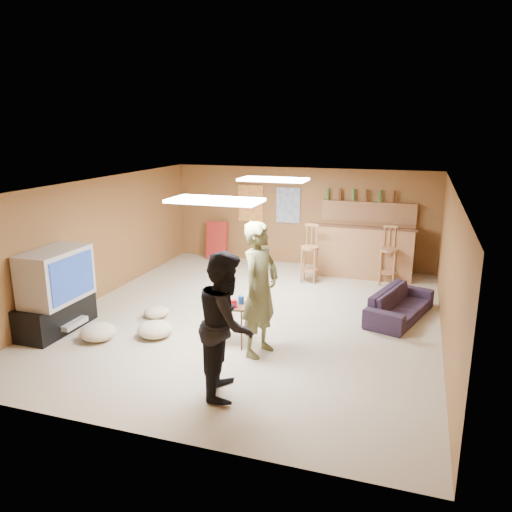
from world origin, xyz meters
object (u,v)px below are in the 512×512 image
(person_black, at_px, (226,324))
(tv_body, at_px, (56,276))
(tray_table, at_px, (232,325))
(bar_counter, at_px, (364,251))
(sofa, at_px, (400,304))
(person_olive, at_px, (260,289))

(person_black, bearing_deg, tv_body, 58.91)
(tv_body, relative_size, tray_table, 1.80)
(bar_counter, xyz_separation_m, person_black, (-1.02, -5.33, 0.32))
(sofa, bearing_deg, person_olive, 154.54)
(bar_counter, relative_size, tray_table, 3.28)
(person_black, relative_size, tray_table, 2.84)
(sofa, bearing_deg, tray_table, 145.73)
(tv_body, xyz_separation_m, person_black, (3.13, -0.88, -0.03))
(bar_counter, distance_m, person_olive, 4.35)
(bar_counter, distance_m, person_black, 5.44)
(person_black, distance_m, tray_table, 1.43)
(person_olive, bearing_deg, tray_table, 88.15)
(tv_body, bearing_deg, person_olive, 3.97)
(tv_body, height_order, person_black, person_black)
(tv_body, height_order, tray_table, tv_body)
(bar_counter, xyz_separation_m, person_olive, (-0.96, -4.23, 0.39))
(tv_body, height_order, person_olive, person_olive)
(sofa, bearing_deg, tv_body, 130.78)
(bar_counter, bearing_deg, sofa, -69.31)
(tv_body, xyz_separation_m, tray_table, (2.72, 0.37, -0.59))
(person_black, height_order, sofa, person_black)
(bar_counter, distance_m, sofa, 2.43)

